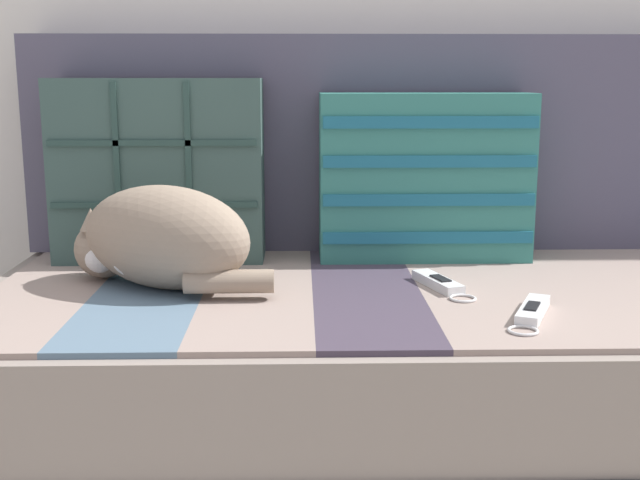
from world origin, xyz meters
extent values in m
plane|color=#A89E8E|center=(0.00, 0.00, 0.00)|extent=(14.00, 14.00, 0.00)
cube|color=#3D3838|center=(0.00, 0.12, 0.07)|extent=(1.71, 0.86, 0.15)
cube|color=gray|center=(0.00, 0.12, 0.24)|extent=(1.68, 0.84, 0.18)
cube|color=gray|center=(-0.70, 0.10, 0.34)|extent=(0.20, 0.76, 0.01)
cube|color=slate|center=(-0.50, 0.10, 0.34)|extent=(0.20, 0.76, 0.01)
cube|color=gray|center=(-0.30, 0.10, 0.34)|extent=(0.20, 0.76, 0.01)
cube|color=#423847|center=(-0.10, 0.10, 0.34)|extent=(0.20, 0.76, 0.01)
cube|color=gray|center=(0.10, 0.10, 0.34)|extent=(0.20, 0.76, 0.01)
cube|color=gray|center=(0.30, 0.10, 0.34)|extent=(0.20, 0.76, 0.01)
cube|color=#514C60|center=(0.00, 0.48, 0.58)|extent=(1.68, 0.14, 0.48)
cube|color=#38514C|center=(-0.53, 0.34, 0.54)|extent=(0.45, 0.13, 0.39)
cube|color=#28423D|center=(-0.53, 0.27, 0.47)|extent=(0.43, 0.01, 0.01)
cube|color=#28423D|center=(-0.60, 0.27, 0.54)|extent=(0.01, 0.01, 0.37)
cube|color=#28423D|center=(-0.53, 0.27, 0.60)|extent=(0.43, 0.01, 0.01)
cube|color=#28423D|center=(-0.45, 0.27, 0.54)|extent=(0.01, 0.01, 0.37)
cube|color=#337A70|center=(0.05, 0.34, 0.52)|extent=(0.45, 0.13, 0.36)
cube|color=#1E667F|center=(0.05, 0.27, 0.40)|extent=(0.44, 0.01, 0.03)
cube|color=#1E667F|center=(0.05, 0.27, 0.48)|extent=(0.44, 0.01, 0.03)
cube|color=#1E667F|center=(0.05, 0.27, 0.56)|extent=(0.44, 0.01, 0.03)
cube|color=#1E667F|center=(0.05, 0.27, 0.64)|extent=(0.44, 0.01, 0.03)
ellipsoid|color=gray|center=(-0.48, 0.09, 0.44)|extent=(0.40, 0.33, 0.19)
sphere|color=gray|center=(-0.61, 0.16, 0.40)|extent=(0.11, 0.11, 0.11)
sphere|color=white|center=(-0.61, 0.13, 0.39)|extent=(0.06, 0.06, 0.06)
ellipsoid|color=white|center=(-0.52, 0.06, 0.41)|extent=(0.11, 0.05, 0.09)
cylinder|color=gray|center=(-0.35, 0.00, 0.38)|extent=(0.16, 0.04, 0.04)
cone|color=gray|center=(-0.62, 0.13, 0.47)|extent=(0.04, 0.04, 0.04)
cone|color=gray|center=(-0.59, 0.19, 0.47)|extent=(0.04, 0.04, 0.04)
cube|color=white|center=(0.04, 0.08, 0.35)|extent=(0.08, 0.15, 0.02)
cube|color=black|center=(0.04, 0.07, 0.36)|extent=(0.04, 0.06, 0.00)
cube|color=black|center=(0.01, 0.15, 0.35)|extent=(0.03, 0.02, 0.02)
torus|color=silver|center=(0.07, -0.01, 0.35)|extent=(0.06, 0.06, 0.01)
cube|color=white|center=(0.16, -0.11, 0.35)|extent=(0.10, 0.15, 0.02)
cube|color=black|center=(0.16, -0.12, 0.36)|extent=(0.04, 0.06, 0.00)
cube|color=black|center=(0.19, -0.04, 0.35)|extent=(0.03, 0.02, 0.02)
torus|color=silver|center=(0.12, -0.20, 0.35)|extent=(0.06, 0.06, 0.01)
camera|label=1|loc=(-0.22, -1.38, 0.73)|focal=45.00mm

